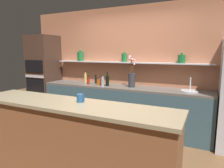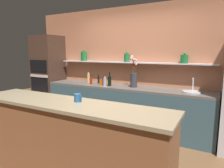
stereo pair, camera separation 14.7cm
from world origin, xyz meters
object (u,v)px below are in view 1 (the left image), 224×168
bottle_spirit_7 (103,82)px  coffee_mug (80,98)px  bottle_spirit_5 (85,78)px  bottle_sauce_0 (88,81)px  oven_tower (44,76)px  bottle_sauce_3 (101,81)px  sink_fixture (189,90)px  bottle_sauce_4 (103,82)px  bottle_sauce_2 (96,80)px  bottle_wine_1 (107,81)px  flower_vase (132,78)px  bottle_sauce_6 (98,82)px

bottle_spirit_7 → coffee_mug: bottle_spirit_7 is taller
bottle_spirit_5 → bottle_sauce_0: bearing=-44.0°
oven_tower → bottle_sauce_3: size_ratio=10.74×
sink_fixture → bottle_sauce_4: size_ratio=1.96×
bottle_sauce_2 → coffee_mug: bearing=-64.6°
bottle_sauce_3 → bottle_spirit_7: (0.11, -0.14, 0.02)m
bottle_sauce_3 → bottle_sauce_4: bearing=-39.5°
bottle_sauce_2 → bottle_spirit_5: bottle_spirit_5 is taller
bottle_wine_1 → bottle_sauce_3: bottle_wine_1 is taller
bottle_sauce_4 → bottle_sauce_2: bearing=147.7°
oven_tower → flower_vase: size_ratio=3.16×
bottle_sauce_0 → sink_fixture: bearing=2.8°
bottle_sauce_0 → bottle_sauce_2: bearing=67.3°
bottle_wine_1 → bottle_sauce_3: size_ratio=1.56×
oven_tower → bottle_sauce_4: 1.75m
bottle_spirit_5 → bottle_spirit_7: bottle_spirit_5 is taller
oven_tower → bottle_sauce_6: 1.65m
flower_vase → bottle_sauce_4: bearing=-173.1°
bottle_spirit_5 → bottle_sauce_4: bearing=-18.1°
bottle_wine_1 → coffee_mug: 1.82m
bottle_spirit_7 → bottle_spirit_5: bearing=156.3°
flower_vase → coffee_mug: 1.83m
sink_fixture → bottle_spirit_5: bearing=177.6°
bottle_sauce_6 → bottle_spirit_7: bottle_spirit_7 is taller
coffee_mug → bottle_spirit_5: bearing=121.9°
oven_tower → bottle_sauce_0: (1.39, -0.09, -0.02)m
bottle_sauce_3 → bottle_sauce_4: size_ratio=1.19×
bottle_sauce_0 → bottle_sauce_4: 0.36m
bottle_sauce_2 → bottle_sauce_3: (0.20, -0.12, -0.01)m
sink_fixture → bottle_sauce_3: bearing=-179.1°
bottle_sauce_3 → bottle_sauce_4: (0.07, -0.06, -0.01)m
sink_fixture → bottle_wine_1: bottle_wine_1 is taller
bottle_wine_1 → sink_fixture: bearing=3.4°
bottle_sauce_6 → coffee_mug: size_ratio=1.56×
sink_fixture → bottle_sauce_2: bearing=177.5°
bottle_spirit_7 → bottle_sauce_6: bearing=155.7°
bottle_sauce_0 → coffee_mug: bearing=-60.1°
bottle_sauce_2 → bottle_sauce_4: (0.28, -0.17, -0.02)m
oven_tower → bottle_sauce_0: size_ratio=10.28×
bottle_wine_1 → bottle_sauce_3: 0.20m
bottle_wine_1 → coffee_mug: bottle_wine_1 is taller
coffee_mug → oven_tower: bearing=142.5°
bottle_wine_1 → bottle_sauce_2: size_ratio=1.50×
bottle_sauce_6 → coffee_mug: 1.89m
sink_fixture → bottle_spirit_5: (-2.31, 0.10, 0.09)m
bottle_sauce_4 → bottle_sauce_3: bearing=140.5°
bottle_sauce_3 → bottle_sauce_6: (-0.03, -0.08, -0.01)m
sink_fixture → bottle_sauce_3: 1.82m
flower_vase → bottle_sauce_2: 0.92m
bottle_wine_1 → bottle_sauce_4: (-0.12, 0.01, -0.04)m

